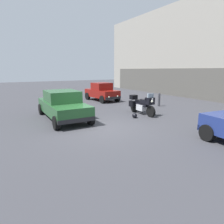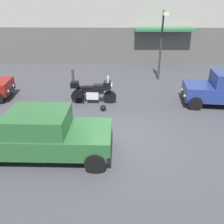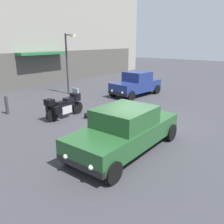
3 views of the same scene
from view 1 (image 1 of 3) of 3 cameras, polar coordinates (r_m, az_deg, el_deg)
name	(u,v)px [view 1 (image 1 of 3)]	position (r m, az deg, el deg)	size (l,w,h in m)	color
ground_plane	(101,128)	(9.17, -3.16, -4.64)	(80.00, 80.00, 0.00)	#38383D
motorcycle	(142,104)	(11.96, 8.69, 2.28)	(2.26, 0.77, 1.36)	black
helmet	(135,116)	(11.04, 6.62, -1.04)	(0.28, 0.28, 0.28)	black
car_sedan_far	(63,105)	(10.96, -14.21, 2.00)	(4.59, 1.93, 1.56)	#235128
car_compact_side	(102,92)	(17.17, -2.99, 5.90)	(3.58, 1.98, 1.56)	maroon
bollard_curbside	(159,99)	(14.88, 13.60, 3.68)	(0.16, 0.16, 1.01)	#333338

